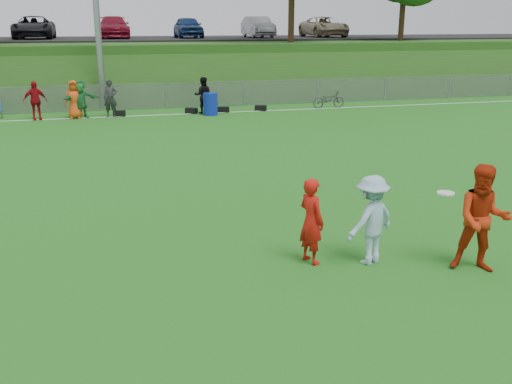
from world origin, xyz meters
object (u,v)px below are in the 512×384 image
object	(u,v)px
player_blue	(371,220)
frisbee	(446,193)
player_red_center	(483,219)
recycling_bin	(210,104)
player_red_left	(311,221)
bicycle	(329,99)

from	to	relation	value
player_blue	frisbee	distance (m)	1.33
player_red_center	recycling_bin	distance (m)	18.31
player_red_left	recycling_bin	size ratio (longest dim) A/B	1.53
player_red_left	frisbee	world-z (taller)	player_red_left
player_red_left	recycling_bin	bearing A→B (deg)	-24.83
frisbee	recycling_bin	xyz separation A→B (m)	(-0.76, 17.94, -0.84)
player_red_center	frisbee	world-z (taller)	player_red_center
bicycle	player_red_left	bearing A→B (deg)	156.31
player_red_center	player_blue	distance (m)	1.86
frisbee	recycling_bin	size ratio (longest dim) A/B	0.29
player_red_center	recycling_bin	xyz separation A→B (m)	(-1.31, 18.26, -0.43)
player_blue	recycling_bin	world-z (taller)	player_blue
frisbee	recycling_bin	world-z (taller)	frisbee
bicycle	recycling_bin	bearing A→B (deg)	95.40
player_red_left	bicycle	distance (m)	19.36
player_red_left	bicycle	size ratio (longest dim) A/B	0.94
bicycle	player_red_center	bearing A→B (deg)	164.82
player_red_left	player_blue	world-z (taller)	player_blue
bicycle	player_blue	bearing A→B (deg)	159.41
player_red_left	bicycle	bearing A→B (deg)	-43.06
player_red_center	frisbee	bearing A→B (deg)	177.71
player_red_left	player_red_center	size ratio (longest dim) A/B	0.83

